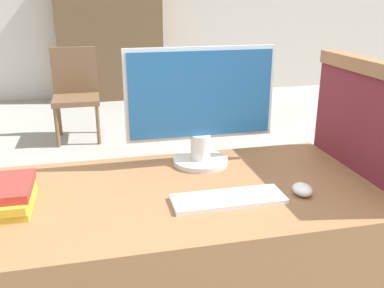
% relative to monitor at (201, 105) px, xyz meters
% --- Properties ---
extents(desk, '(1.46, 0.71, 0.74)m').
position_rel_monitor_xyz_m(desk, '(-0.19, -0.22, -0.61)').
color(desk, '#8C603D').
rests_on(desk, ground_plane).
extents(carrel_divider, '(0.07, 0.68, 1.16)m').
position_rel_monitor_xyz_m(carrel_divider, '(0.57, -0.24, -0.39)').
color(carrel_divider, maroon).
rests_on(carrel_divider, ground_plane).
extents(monitor, '(0.57, 0.22, 0.45)m').
position_rel_monitor_xyz_m(monitor, '(0.00, 0.00, 0.00)').
color(monitor, silver).
rests_on(monitor, desk).
extents(keyboard, '(0.37, 0.13, 0.02)m').
position_rel_monitor_xyz_m(keyboard, '(0.01, -0.34, -0.23)').
color(keyboard, white).
rests_on(keyboard, desk).
extents(mouse, '(0.06, 0.08, 0.04)m').
position_rel_monitor_xyz_m(mouse, '(0.26, -0.35, -0.22)').
color(mouse, white).
rests_on(mouse, desk).
extents(book_stack, '(0.18, 0.25, 0.08)m').
position_rel_monitor_xyz_m(book_stack, '(-0.69, -0.22, -0.20)').
color(book_stack, gold).
rests_on(book_stack, desk).
extents(far_chair, '(0.44, 0.44, 0.89)m').
position_rel_monitor_xyz_m(far_chair, '(-0.57, 2.77, -0.49)').
color(far_chair, brown).
rests_on(far_chair, ground_plane).
extents(bookshelf_far, '(1.38, 0.32, 1.72)m').
position_rel_monitor_xyz_m(bookshelf_far, '(-0.13, 4.42, -0.11)').
color(bookshelf_far, brown).
rests_on(bookshelf_far, ground_plane).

